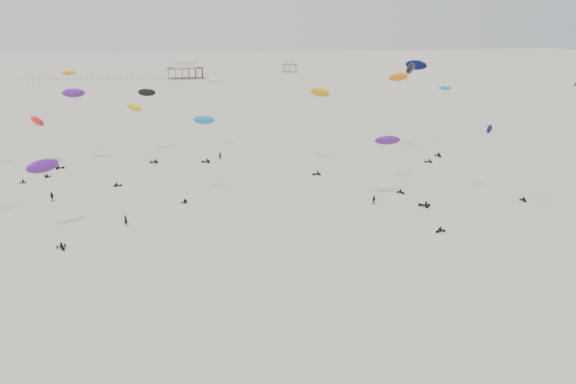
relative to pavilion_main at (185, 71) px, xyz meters
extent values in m
plane|color=beige|center=(10.00, -150.00, -4.22)|extent=(900.00, 900.00, 0.00)
cube|color=brown|center=(0.00, 0.00, 1.93)|extent=(21.00, 13.00, 0.30)
cube|color=silver|center=(0.00, 0.00, 3.68)|extent=(14.00, 8.40, 3.20)
cube|color=#B2B2AD|center=(0.00, 0.00, 5.43)|extent=(15.00, 9.00, 0.30)
cube|color=brown|center=(70.00, 30.00, 0.93)|extent=(9.00, 7.00, 0.30)
cube|color=silver|center=(70.00, 30.00, 2.28)|extent=(5.60, 4.20, 2.40)
cube|color=#B2B2AD|center=(70.00, 30.00, 3.63)|extent=(6.00, 4.50, 0.30)
cube|color=black|center=(-52.00, 0.00, -2.77)|extent=(80.00, 0.10, 0.10)
cylinder|color=gray|center=(55.14, -251.37, 2.29)|extent=(0.03, 0.03, 14.27)
ellipsoid|color=#080543|center=(52.56, -248.31, 8.89)|extent=(3.26, 4.09, 1.93)
cylinder|color=gray|center=(-3.94, -241.04, 3.32)|extent=(0.03, 0.03, 14.90)
ellipsoid|color=#1782AF|center=(-1.73, -239.50, 11.02)|extent=(4.51, 2.95, 2.10)
cylinder|color=gray|center=(1.82, -204.74, 4.92)|extent=(0.03, 0.03, 22.19)
ellipsoid|color=silver|center=(3.93, -197.78, 14.10)|extent=(4.75, 2.81, 2.23)
cylinder|color=gray|center=(61.11, -211.54, 3.89)|extent=(0.03, 0.03, 19.07)
ellipsoid|color=#1B97CA|center=(63.99, -206.16, 11.79)|extent=(3.51, 2.88, 1.59)
cylinder|color=gray|center=(37.18, -243.96, 7.84)|extent=(0.03, 0.03, 23.02)
ellipsoid|color=black|center=(37.80, -242.98, 20.22)|extent=(4.43, 5.38, 2.55)
cylinder|color=gray|center=(-26.45, -258.28, 1.33)|extent=(0.03, 0.03, 12.35)
ellipsoid|color=#5B198D|center=(-27.89, -254.73, 7.12)|extent=(5.36, 4.60, 2.58)
cylinder|color=gray|center=(-32.78, -213.22, 4.25)|extent=(0.03, 0.03, 19.43)
ellipsoid|color=#58198D|center=(-29.83, -208.30, 13.01)|extent=(5.11, 1.92, 2.52)
cylinder|color=gray|center=(-13.23, -204.72, 3.70)|extent=(0.03, 0.03, 17.44)
ellipsoid|color=black|center=(-13.76, -199.87, 11.74)|extent=(4.81, 2.68, 2.23)
cylinder|color=gray|center=(24.90, -223.09, 4.25)|extent=(0.03, 0.03, 18.71)
ellipsoid|color=orange|center=(26.40, -218.14, 13.01)|extent=(5.13, 5.36, 2.65)
cylinder|color=gray|center=(-33.34, -204.04, 6.26)|extent=(0.03, 0.03, 23.99)
ellipsoid|color=gold|center=(-32.34, -197.13, 16.62)|extent=(3.51, 1.83, 1.68)
cylinder|color=gray|center=(32.82, -260.04, 7.70)|extent=(0.03, 0.03, 26.22)
ellipsoid|color=orange|center=(31.09, -253.60, 19.71)|extent=(4.32, 2.80, 1.97)
cylinder|color=gray|center=(52.66, -217.48, 6.93)|extent=(0.03, 0.03, 22.97)
ellipsoid|color=#040838|center=(52.31, -212.77, 18.44)|extent=(5.44, 5.80, 2.87)
cylinder|color=gray|center=(-17.89, -221.70, 2.85)|extent=(0.03, 0.03, 19.28)
ellipsoid|color=#FFAE0D|center=(-16.07, -214.79, 10.22)|extent=(4.99, 5.37, 2.51)
cylinder|color=gray|center=(-39.27, -214.44, 0.90)|extent=(0.03, 0.03, 17.51)
ellipsoid|color=red|center=(-38.76, -206.94, 6.53)|extent=(5.72, 6.93, 3.14)
cylinder|color=gray|center=(34.65, -251.22, 1.65)|extent=(0.03, 0.03, 12.86)
ellipsoid|color=#531783|center=(31.68, -248.62, 7.60)|extent=(5.07, 2.64, 2.43)
imported|color=black|center=(-16.23, -253.21, -4.22)|extent=(0.94, 0.82, 2.16)
imported|color=black|center=(28.87, -250.60, -4.22)|extent=(1.04, 0.67, 2.03)
imported|color=black|center=(-31.13, -236.67, -4.22)|extent=(1.48, 1.33, 2.21)
imported|color=black|center=(3.32, -208.93, -4.22)|extent=(0.84, 0.59, 2.27)
camera|label=1|loc=(-6.82, -346.00, 29.01)|focal=35.00mm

